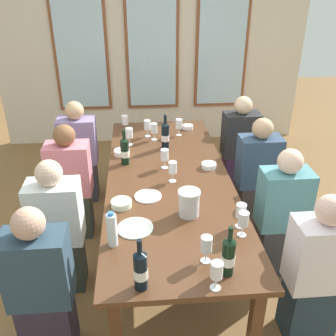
% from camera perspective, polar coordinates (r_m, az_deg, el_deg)
% --- Properties ---
extents(ground_plane, '(12.00, 12.00, 0.00)m').
position_cam_1_polar(ground_plane, '(3.54, 0.10, -11.98)').
color(ground_plane, brown).
extents(back_wall_with_windows, '(4.21, 0.10, 2.90)m').
position_cam_1_polar(back_wall_with_windows, '(5.35, -2.45, 18.89)').
color(back_wall_with_windows, beige).
rests_on(back_wall_with_windows, ground).
extents(dining_table, '(1.01, 2.61, 0.74)m').
position_cam_1_polar(dining_table, '(3.15, 0.12, -2.43)').
color(dining_table, '#51301C').
rests_on(dining_table, ground).
extents(white_plate_0, '(0.24, 0.24, 0.01)m').
position_cam_1_polar(white_plate_0, '(2.53, -4.97, -9.01)').
color(white_plate_0, white).
rests_on(white_plate_0, dining_table).
extents(white_plate_1, '(0.20, 0.20, 0.01)m').
position_cam_1_polar(white_plate_1, '(2.86, -3.04, -4.27)').
color(white_plate_1, white).
rests_on(white_plate_1, dining_table).
extents(metal_pitcher, '(0.16, 0.16, 0.19)m').
position_cam_1_polar(metal_pitcher, '(2.61, 3.19, -5.29)').
color(metal_pitcher, silver).
rests_on(metal_pitcher, dining_table).
extents(wine_bottle_0, '(0.08, 0.08, 0.32)m').
position_cam_1_polar(wine_bottle_0, '(2.05, -4.16, -15.06)').
color(wine_bottle_0, black).
rests_on(wine_bottle_0, dining_table).
extents(wine_bottle_1, '(0.08, 0.08, 0.33)m').
position_cam_1_polar(wine_bottle_1, '(3.60, -0.41, 4.94)').
color(wine_bottle_1, black).
rests_on(wine_bottle_1, dining_table).
extents(wine_bottle_2, '(0.08, 0.08, 0.32)m').
position_cam_1_polar(wine_bottle_2, '(2.15, 9.09, -13.01)').
color(wine_bottle_2, black).
rests_on(wine_bottle_2, dining_table).
extents(wine_bottle_3, '(0.08, 0.08, 0.32)m').
position_cam_1_polar(wine_bottle_3, '(3.31, -6.54, 2.56)').
color(wine_bottle_3, black).
rests_on(wine_bottle_3, dining_table).
extents(tasting_bowl_0, '(0.15, 0.15, 0.05)m').
position_cam_1_polar(tasting_bowl_0, '(3.52, -6.98, 2.37)').
color(tasting_bowl_0, white).
rests_on(tasting_bowl_0, dining_table).
extents(tasting_bowl_1, '(0.15, 0.15, 0.05)m').
position_cam_1_polar(tasting_bowl_1, '(2.76, -7.05, -5.33)').
color(tasting_bowl_1, white).
rests_on(tasting_bowl_1, dining_table).
extents(tasting_bowl_2, '(0.13, 0.13, 0.04)m').
position_cam_1_polar(tasting_bowl_2, '(3.28, 6.17, 0.38)').
color(tasting_bowl_2, white).
rests_on(tasting_bowl_2, dining_table).
extents(tasting_bowl_3, '(0.11, 0.11, 0.04)m').
position_cam_1_polar(tasting_bowl_3, '(4.11, 3.01, 6.22)').
color(tasting_bowl_3, white).
rests_on(tasting_bowl_3, dining_table).
extents(water_bottle, '(0.06, 0.06, 0.24)m').
position_cam_1_polar(water_bottle, '(2.35, -8.45, -9.20)').
color(water_bottle, white).
rests_on(water_bottle, dining_table).
extents(wine_glass_0, '(0.07, 0.07, 0.17)m').
position_cam_1_polar(wine_glass_0, '(2.45, 11.30, -7.71)').
color(wine_glass_0, white).
rests_on(wine_glass_0, dining_table).
extents(wine_glass_1, '(0.07, 0.07, 0.17)m').
position_cam_1_polar(wine_glass_1, '(2.06, 7.35, -15.12)').
color(wine_glass_1, white).
rests_on(wine_glass_1, dining_table).
extents(wine_glass_2, '(0.07, 0.07, 0.17)m').
position_cam_1_polar(wine_glass_2, '(3.79, -2.14, 5.98)').
color(wine_glass_2, white).
rests_on(wine_glass_2, dining_table).
extents(wine_glass_3, '(0.07, 0.07, 0.17)m').
position_cam_1_polar(wine_glass_3, '(2.53, 10.95, -6.52)').
color(wine_glass_3, white).
rests_on(wine_glass_3, dining_table).
extents(wine_glass_4, '(0.07, 0.07, 0.17)m').
position_cam_1_polar(wine_glass_4, '(3.87, -3.14, 6.40)').
color(wine_glass_4, white).
rests_on(wine_glass_4, dining_table).
extents(wine_glass_5, '(0.07, 0.07, 0.17)m').
position_cam_1_polar(wine_glass_5, '(2.22, 5.82, -11.52)').
color(wine_glass_5, white).
rests_on(wine_glass_5, dining_table).
extents(wine_glass_6, '(0.07, 0.07, 0.17)m').
position_cam_1_polar(wine_glass_6, '(3.90, 1.66, 6.56)').
color(wine_glass_6, white).
rests_on(wine_glass_6, dining_table).
extents(wine_glass_7, '(0.07, 0.07, 0.17)m').
position_cam_1_polar(wine_glass_7, '(3.22, -0.51, 1.88)').
color(wine_glass_7, white).
rests_on(wine_glass_7, dining_table).
extents(wine_glass_8, '(0.07, 0.07, 0.17)m').
position_cam_1_polar(wine_glass_8, '(3.69, -5.85, 5.17)').
color(wine_glass_8, white).
rests_on(wine_glass_8, dining_table).
extents(wine_glass_9, '(0.07, 0.07, 0.17)m').
position_cam_1_polar(wine_glass_9, '(3.01, 0.70, 0.01)').
color(wine_glass_9, white).
rests_on(wine_glass_9, dining_table).
extents(wine_glass_10, '(0.07, 0.07, 0.17)m').
position_cam_1_polar(wine_glass_10, '(4.03, -6.52, 7.09)').
color(wine_glass_10, white).
rests_on(wine_glass_10, dining_table).
extents(seated_person_0, '(0.38, 0.24, 1.11)m').
position_cam_1_polar(seated_person_0, '(2.54, -18.51, -16.91)').
color(seated_person_0, '#2E2635').
rests_on(seated_person_0, ground).
extents(seated_person_1, '(0.38, 0.24, 1.11)m').
position_cam_1_polar(seated_person_1, '(2.69, 21.45, -14.63)').
color(seated_person_1, '#21333E').
rests_on(seated_person_1, ground).
extents(seated_person_2, '(0.38, 0.24, 1.11)m').
position_cam_1_polar(seated_person_2, '(2.98, -16.24, -9.06)').
color(seated_person_2, '#2E362C').
rests_on(seated_person_2, ground).
extents(seated_person_3, '(0.38, 0.24, 1.11)m').
position_cam_1_polar(seated_person_3, '(3.14, 16.70, -7.04)').
color(seated_person_3, '#333336').
rests_on(seated_person_3, ground).
extents(seated_person_4, '(0.38, 0.24, 1.11)m').
position_cam_1_polar(seated_person_4, '(4.11, -13.21, 1.95)').
color(seated_person_4, '#393843').
rests_on(seated_person_4, ground).
extents(seated_person_5, '(0.38, 0.24, 1.11)m').
position_cam_1_polar(seated_person_5, '(4.23, 10.69, 2.95)').
color(seated_person_5, '#372242').
rests_on(seated_person_5, ground).
extents(seated_person_6, '(0.38, 0.24, 1.11)m').
position_cam_1_polar(seated_person_6, '(3.55, -14.43, -2.52)').
color(seated_person_6, '#32392D').
rests_on(seated_person_6, ground).
extents(seated_person_7, '(0.38, 0.24, 1.11)m').
position_cam_1_polar(seated_person_7, '(3.67, 13.24, -1.31)').
color(seated_person_7, '#382F2F').
rests_on(seated_person_7, ground).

